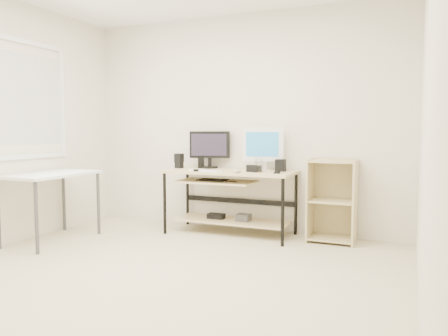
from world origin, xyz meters
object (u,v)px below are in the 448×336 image
shelf_unit (333,200)px  white_imac (263,145)px  audio_controller (201,162)px  side_table (51,180)px  desk (228,188)px  black_monitor (210,147)px

shelf_unit → white_imac: bearing=-179.7°
audio_controller → side_table: bearing=-160.0°
desk → shelf_unit: size_ratio=1.67×
side_table → white_imac: white_imac is taller
side_table → white_imac: 2.39m
desk → shelf_unit: bearing=7.8°
black_monitor → white_imac: white_imac is taller
black_monitor → audio_controller: black_monitor is taller
desk → side_table: bearing=-147.3°
side_table → audio_controller: size_ratio=6.50×
shelf_unit → side_table: bearing=-156.7°
side_table → white_imac: bearing=31.0°
desk → shelf_unit: shelf_unit is taller
desk → white_imac: size_ratio=2.99×
shelf_unit → black_monitor: (-1.50, 0.04, 0.56)m
desk → shelf_unit: (1.18, 0.16, -0.09)m
desk → black_monitor: 0.61m
shelf_unit → audio_controller: audio_controller is taller
black_monitor → audio_controller: size_ratio=3.12×
shelf_unit → audio_controller: size_ratio=5.85×
white_imac → audio_controller: size_ratio=3.26×
side_table → white_imac: (2.02, 1.22, 0.37)m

